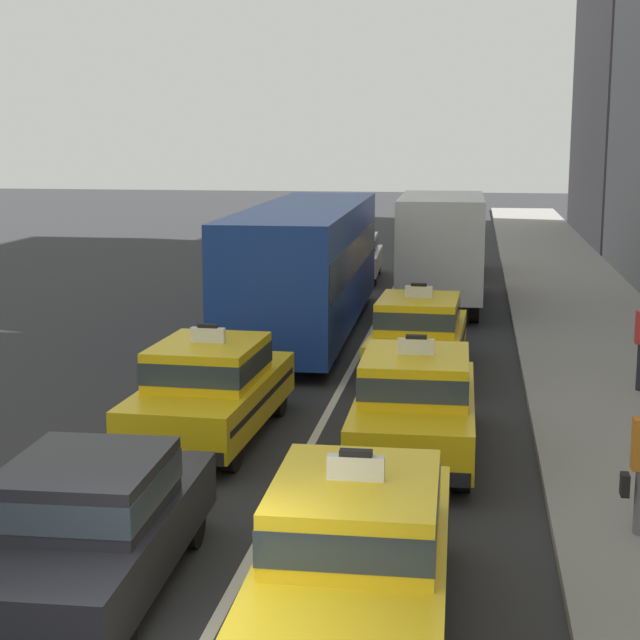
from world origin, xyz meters
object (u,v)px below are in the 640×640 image
bus_left_third (307,261)px  sedan_left_fourth (354,255)px  taxi_left_second (211,388)px  taxi_right_fifth (447,249)px  taxi_right_nearest (356,551)px  box_truck_right_fourth (441,246)px  taxi_right_second (415,402)px  taxi_right_third (418,334)px  sedan_left_nearest (90,523)px

bus_left_third → sedan_left_fourth: size_ratio=2.57×
taxi_left_second → taxi_right_fifth: size_ratio=1.00×
bus_left_third → taxi_right_nearest: size_ratio=2.45×
box_truck_right_fourth → taxi_right_fifth: 7.31m
sedan_left_fourth → taxi_right_fifth: 3.77m
taxi_left_second → box_truck_right_fourth: 13.97m
taxi_right_second → taxi_right_third: (-0.26, 5.38, 0.00)m
sedan_left_nearest → sedan_left_fourth: 24.49m
sedan_left_nearest → taxi_right_second: (3.17, 5.40, 0.03)m
taxi_right_nearest → taxi_right_second: 5.75m
bus_left_third → taxi_left_second: bearing=-90.4°
taxi_right_second → taxi_left_second: bearing=173.6°
taxi_right_nearest → taxi_right_second: same height
bus_left_third → box_truck_right_fourth: bearing=54.0°
sedan_left_nearest → taxi_right_nearest: bearing=-6.8°
taxi_left_second → box_truck_right_fourth: bearing=76.4°
taxi_left_second → sedan_left_fourth: (0.12, 18.72, -0.03)m
bus_left_third → taxi_right_third: bearing=-53.7°
sedan_left_fourth → taxi_right_third: size_ratio=0.95×
bus_left_third → taxi_right_nearest: (3.06, -15.27, -0.94)m
bus_left_third → taxi_right_nearest: bearing=-78.7°
bus_left_third → taxi_right_fifth: bus_left_third is taller
bus_left_third → taxi_right_second: size_ratio=2.46×
box_truck_right_fourth → taxi_right_nearest: bearing=-90.4°
box_truck_right_fourth → taxi_right_fifth: bearing=90.2°
bus_left_third → taxi_right_nearest: bus_left_third is taller
sedan_left_nearest → bus_left_third: (-0.13, 14.92, 0.97)m
sedan_left_nearest → sedan_left_fourth: size_ratio=1.00×
taxi_left_second → box_truck_right_fourth: (3.27, 13.55, 0.90)m
bus_left_third → taxi_right_second: 10.12m
bus_left_third → taxi_right_fifth: 12.12m
taxi_left_second → box_truck_right_fourth: box_truck_right_fourth is taller
sedan_left_fourth → taxi_right_third: 14.04m
taxi_right_third → sedan_left_fourth: bearing=102.3°
sedan_left_nearest → box_truck_right_fourth: size_ratio=0.62×
sedan_left_nearest → box_truck_right_fourth: 19.59m
sedan_left_fourth → taxi_right_nearest: 25.02m
sedan_left_nearest → taxi_right_second: bearing=59.5°
taxi_right_second → taxi_right_third: same height
taxi_left_second → sedan_left_fourth: 18.72m
sedan_left_nearest → sedan_left_fourth: same height
taxi_right_second → taxi_right_third: 5.39m
taxi_right_second → sedan_left_nearest: bearing=-120.5°
bus_left_third → taxi_right_second: (3.30, -9.52, -0.94)m
taxi_left_second → bus_left_third: bus_left_third is taller
sedan_left_fourth → box_truck_right_fourth: bearing=-58.6°
taxi_right_third → taxi_right_fifth: same height
taxi_left_second → taxi_right_fifth: (3.25, 20.80, 0.00)m
taxi_right_second → taxi_right_fifth: same height
taxi_right_nearest → box_truck_right_fourth: box_truck_right_fourth is taller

